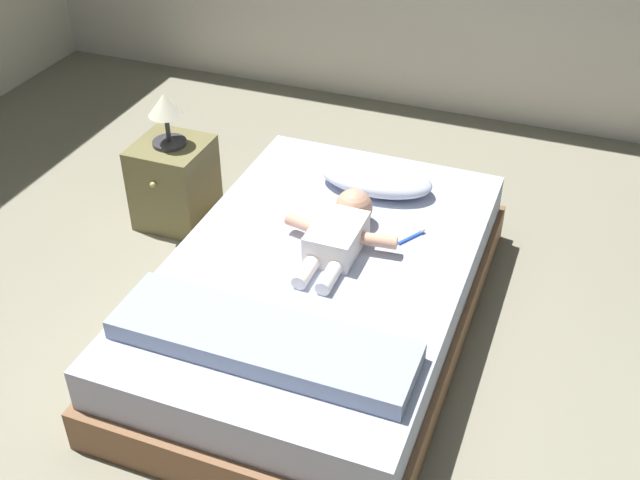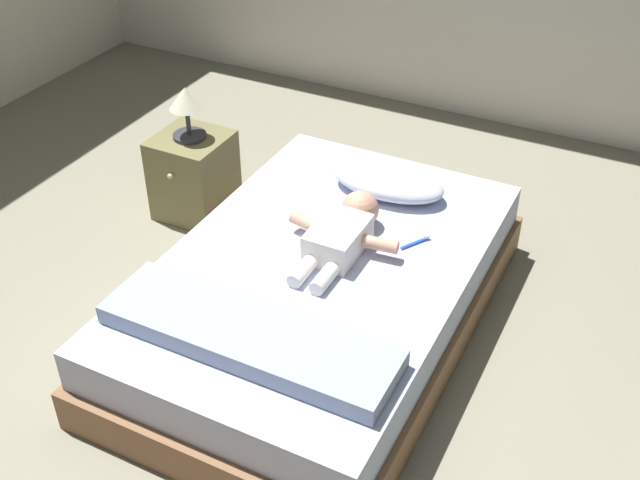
% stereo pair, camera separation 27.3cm
% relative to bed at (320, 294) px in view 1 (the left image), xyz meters
% --- Properties ---
extents(ground_plane, '(8.00, 8.00, 0.00)m').
position_rel_bed_xyz_m(ground_plane, '(-0.01, -0.62, -0.19)').
color(ground_plane, gray).
extents(bed, '(1.27, 1.98, 0.38)m').
position_rel_bed_xyz_m(bed, '(0.00, 0.00, 0.00)').
color(bed, brown).
rests_on(bed, ground_plane).
extents(pillow, '(0.55, 0.29, 0.12)m').
position_rel_bed_xyz_m(pillow, '(0.05, 0.62, 0.26)').
color(pillow, silver).
rests_on(pillow, bed).
extents(baby, '(0.51, 0.62, 0.17)m').
position_rel_bed_xyz_m(baby, '(0.04, 0.14, 0.26)').
color(baby, white).
rests_on(baby, bed).
extents(toothbrush, '(0.09, 0.14, 0.02)m').
position_rel_bed_xyz_m(toothbrush, '(0.32, 0.29, 0.20)').
color(toothbrush, blue).
rests_on(toothbrush, bed).
extents(nightstand, '(0.36, 0.39, 0.46)m').
position_rel_bed_xyz_m(nightstand, '(-1.02, 0.53, 0.04)').
color(nightstand, olive).
rests_on(nightstand, ground_plane).
extents(lamp, '(0.17, 0.17, 0.28)m').
position_rel_bed_xyz_m(lamp, '(-1.02, 0.53, 0.46)').
color(lamp, '#333338').
rests_on(lamp, nightstand).
extents(blanket, '(1.15, 0.32, 0.08)m').
position_rel_bed_xyz_m(blanket, '(0.00, -0.58, 0.23)').
color(blanket, '#919CB7').
rests_on(blanket, bed).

